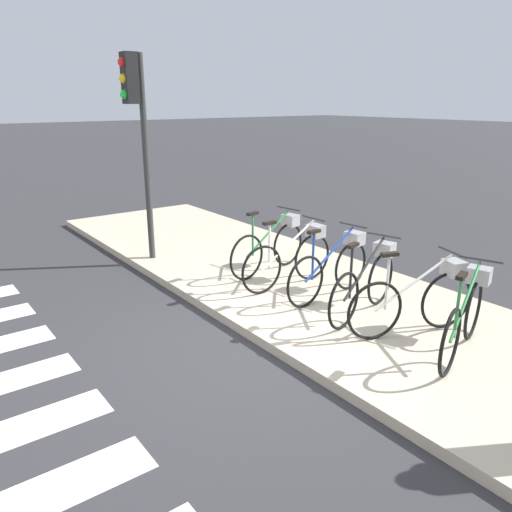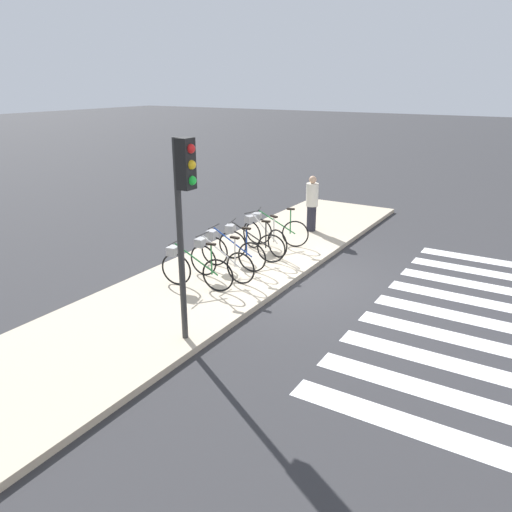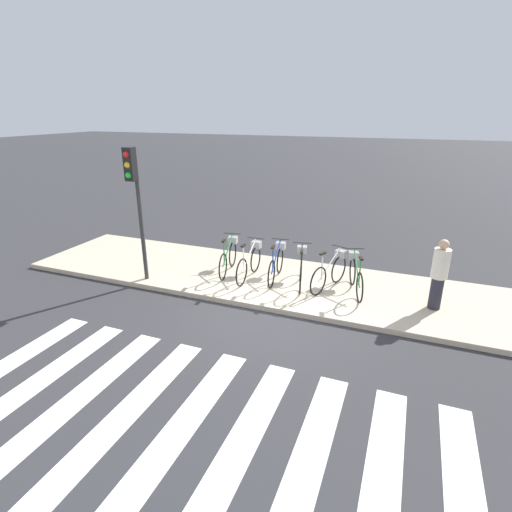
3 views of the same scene
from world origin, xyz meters
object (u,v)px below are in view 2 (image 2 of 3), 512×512
object	(u,v)px
parked_bicycle_1	(218,259)
parked_bicycle_2	(229,249)
parked_bicycle_3	(248,242)
pedestrian	(312,202)
parked_bicycle_4	(262,234)
traffic_light	(184,199)
parked_bicycle_5	(273,229)
parked_bicycle_0	(193,267)

from	to	relation	value
parked_bicycle_1	parked_bicycle_2	bearing A→B (deg)	13.46
parked_bicycle_3	pedestrian	xyz separation A→B (m)	(3.05, -0.20, 0.37)
parked_bicycle_4	pedestrian	size ratio (longest dim) A/B	1.01
parked_bicycle_4	parked_bicycle_1	bearing A→B (deg)	-176.50
parked_bicycle_4	traffic_light	xyz separation A→B (m)	(-4.47, -1.30, 1.91)
parked_bicycle_3	pedestrian	size ratio (longest dim) A/B	1.03
parked_bicycle_3	parked_bicycle_1	bearing A→B (deg)	-176.76
parked_bicycle_3	parked_bicycle_5	xyz separation A→B (m)	(1.30, 0.05, 0.00)
parked_bicycle_0	parked_bicycle_4	distance (m)	2.72
parked_bicycle_5	traffic_light	distance (m)	5.56
parked_bicycle_1	parked_bicycle_4	bearing A→B (deg)	3.50
parked_bicycle_1	traffic_light	size ratio (longest dim) A/B	0.50
parked_bicycle_3	pedestrian	world-z (taller)	pedestrian
parked_bicycle_1	pedestrian	world-z (taller)	pedestrian
parked_bicycle_0	parked_bicycle_2	distance (m)	1.33
parked_bicycle_4	traffic_light	size ratio (longest dim) A/B	0.48
parked_bicycle_5	pedestrian	distance (m)	1.80
parked_bicycle_2	parked_bicycle_3	xyz separation A→B (m)	(0.66, -0.08, 0.00)
parked_bicycle_0	parked_bicycle_1	size ratio (longest dim) A/B	0.99
parked_bicycle_0	pedestrian	bearing A→B (deg)	-3.19
parked_bicycle_4	pedestrian	world-z (taller)	pedestrian
parked_bicycle_0	parked_bicycle_3	xyz separation A→B (m)	(1.99, -0.08, 0.00)
parked_bicycle_2	traffic_light	xyz separation A→B (m)	(-3.09, -1.33, 1.91)
parked_bicycle_0	parked_bicycle_4	size ratio (longest dim) A/B	1.03
parked_bicycle_5	parked_bicycle_4	bearing A→B (deg)	179.80
parked_bicycle_0	parked_bicycle_2	xyz separation A→B (m)	(1.33, 0.00, 0.00)
parked_bicycle_1	parked_bicycle_5	size ratio (longest dim) A/B	1.04
parked_bicycle_2	parked_bicycle_5	bearing A→B (deg)	-1.02
parked_bicycle_0	parked_bicycle_4	world-z (taller)	same
parked_bicycle_5	parked_bicycle_1	bearing A→B (deg)	-177.32
parked_bicycle_2	parked_bicycle_5	distance (m)	1.96
traffic_light	parked_bicycle_2	bearing A→B (deg)	23.32
parked_bicycle_2	parked_bicycle_0	bearing A→B (deg)	-179.88
pedestrian	parked_bicycle_5	bearing A→B (deg)	171.89
pedestrian	traffic_light	bearing A→B (deg)	-171.23
parked_bicycle_5	parked_bicycle_3	bearing A→B (deg)	-177.88
parked_bicycle_2	parked_bicycle_1	bearing A→B (deg)	-166.54
parked_bicycle_0	traffic_light	distance (m)	2.92
parked_bicycle_3	traffic_light	size ratio (longest dim) A/B	0.49
parked_bicycle_0	parked_bicycle_4	xyz separation A→B (m)	(2.72, -0.03, 0.00)
pedestrian	parked_bicycle_0	bearing A→B (deg)	176.81
pedestrian	traffic_light	xyz separation A→B (m)	(-6.79, -1.05, 1.54)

